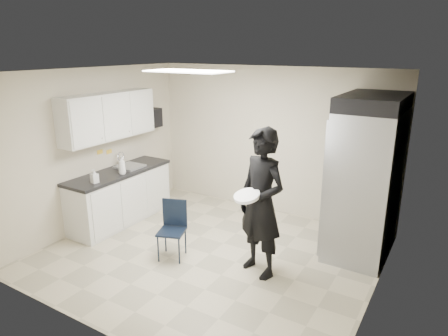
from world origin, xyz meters
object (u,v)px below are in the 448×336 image
Objects in this scene: folding_chair at (172,232)px; man_tuxedo at (261,203)px; commercial_fridge at (366,183)px; lower_counter at (121,197)px.

man_tuxedo reaches higher than folding_chair.
commercial_fridge reaches higher than man_tuxedo.
lower_counter is 2.35× the size of folding_chair.
man_tuxedo reaches higher than lower_counter.
folding_chair is (-2.24, -1.63, -0.65)m from commercial_fridge.
man_tuxedo is (-1.00, -1.32, -0.07)m from commercial_fridge.
lower_counter is 2.85m from man_tuxedo.
commercial_fridge is (3.78, 1.07, 0.62)m from lower_counter.
folding_chair is at bearing -143.89° from commercial_fridge.
folding_chair is 1.40m from man_tuxedo.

